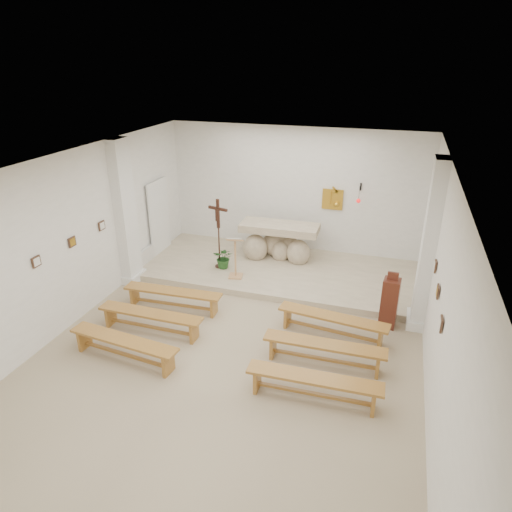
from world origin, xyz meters
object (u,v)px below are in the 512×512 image
(altar, at_px, (278,244))
(bench_right_front, at_px, (333,321))
(crucifix_stand, at_px, (218,229))
(bench_left_third, at_px, (124,344))
(bench_left_front, at_px, (173,295))
(donation_pedestal, at_px, (390,303))
(bench_right_third, at_px, (314,382))
(bench_left_second, at_px, (151,317))
(lectern, at_px, (235,257))
(bench_right_second, at_px, (324,349))

(altar, relative_size, bench_right_front, 0.93)
(crucifix_stand, relative_size, bench_left_third, 0.81)
(crucifix_stand, xyz_separation_m, bench_left_front, (-0.27, -2.06, -0.85))
(donation_pedestal, height_order, bench_right_front, donation_pedestal)
(bench_right_front, height_order, bench_right_third, same)
(bench_left_front, distance_m, bench_left_second, 0.97)
(bench_left_third, relative_size, bench_right_third, 1.01)
(crucifix_stand, xyz_separation_m, bench_left_third, (-0.27, -4.00, -0.85))
(altar, height_order, donation_pedestal, donation_pedestal)
(altar, relative_size, bench_right_third, 0.94)
(lectern, bearing_deg, bench_left_front, -130.05)
(lectern, bearing_deg, altar, 52.57)
(donation_pedestal, xyz_separation_m, bench_right_third, (-1.03, -2.67, -0.19))
(bench_left_third, bearing_deg, altar, 78.88)
(bench_left_front, height_order, bench_right_front, same)
(crucifix_stand, xyz_separation_m, bench_right_third, (3.24, -4.00, -0.85))
(bench_left_front, bearing_deg, bench_left_second, -92.44)
(lectern, relative_size, crucifix_stand, 0.60)
(altar, xyz_separation_m, bench_left_second, (-1.56, -4.04, -0.21))
(altar, bearing_deg, lectern, -117.06)
(bench_right_front, bearing_deg, altar, 129.29)
(bench_left_second, bearing_deg, lectern, 71.93)
(bench_right_front, distance_m, bench_left_second, 3.64)
(crucifix_stand, height_order, donation_pedestal, crucifix_stand)
(bench_left_third, bearing_deg, crucifix_stand, 92.27)
(bench_left_second, distance_m, bench_right_second, 3.51)
(bench_left_front, relative_size, bench_right_front, 0.99)
(donation_pedestal, xyz_separation_m, bench_left_third, (-4.54, -2.67, -0.19))
(donation_pedestal, relative_size, bench_right_third, 0.56)
(donation_pedestal, relative_size, bench_right_second, 0.56)
(donation_pedestal, bearing_deg, bench_right_front, -139.47)
(altar, xyz_separation_m, bench_right_second, (1.95, -4.04, -0.21))
(bench_left_third, height_order, bench_right_third, same)
(crucifix_stand, height_order, bench_right_front, crucifix_stand)
(bench_left_front, distance_m, bench_right_second, 3.64)
(altar, relative_size, bench_left_front, 0.93)
(bench_left_front, bearing_deg, donation_pedestal, 6.70)
(bench_right_second, bearing_deg, bench_left_second, 179.10)
(bench_left_front, xyz_separation_m, bench_right_second, (3.51, -0.97, 0.00))
(bench_right_front, distance_m, bench_left_third, 4.01)
(lectern, distance_m, bench_left_front, 1.87)
(donation_pedestal, relative_size, bench_left_second, 0.56)
(bench_right_third, bearing_deg, bench_right_front, 88.44)
(bench_left_second, height_order, bench_right_second, same)
(lectern, height_order, bench_left_second, lectern)
(bench_left_third, bearing_deg, donation_pedestal, 36.65)
(bench_right_front, height_order, bench_right_second, same)
(crucifix_stand, bearing_deg, lectern, -22.51)
(bench_left_second, xyz_separation_m, bench_right_second, (3.51, -0.00, 0.00))
(bench_left_second, height_order, bench_left_third, same)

